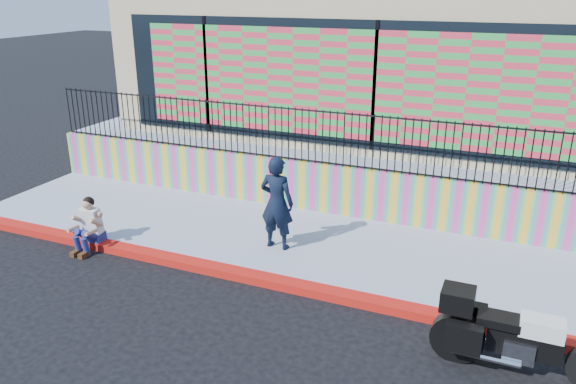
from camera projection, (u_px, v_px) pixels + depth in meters
The scene contains 10 objects.
ground at pixel (304, 292), 9.60m from camera, with size 90.00×90.00×0.00m, color black.
red_curb at pixel (304, 288), 9.57m from camera, with size 16.00×0.30×0.15m, color #A80C0D.
sidewalk at pixel (334, 249), 11.00m from camera, with size 16.00×3.00×0.15m, color #99A1B8.
mural_wall at pixel (359, 193), 12.16m from camera, with size 16.00×0.20×1.10m, color #E73D9A.
metal_fence at pixel (361, 141), 11.76m from camera, with size 15.80×0.04×1.20m, color black, non-canonical shape.
elevated_platform at pixel (407, 140), 16.59m from camera, with size 16.00×10.00×1.25m, color #99A1B8.
storefront_building at pixel (413, 50), 15.49m from camera, with size 14.00×8.06×4.00m.
police_motorcycle at pixel (522, 334), 7.39m from camera, with size 2.35×0.78×1.46m.
police_officer at pixel (277, 203), 10.59m from camera, with size 0.67×0.44×1.83m, color black.
seated_man at pixel (87, 230), 10.93m from camera, with size 0.54×0.71×1.06m.
Camera 1 is at (3.04, -7.84, 4.94)m, focal length 35.00 mm.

